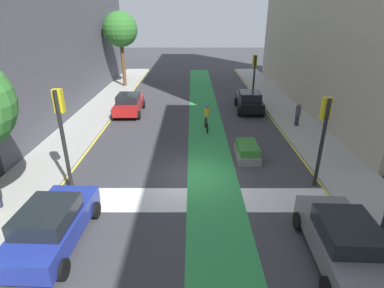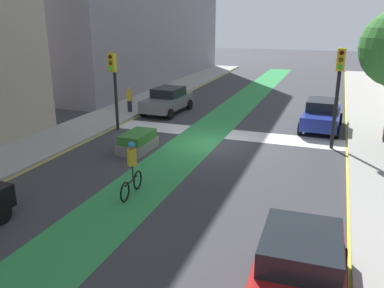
% 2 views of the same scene
% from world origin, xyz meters
% --- Properties ---
extents(ground_plane, '(120.00, 120.00, 0.00)m').
position_xyz_m(ground_plane, '(0.00, 0.00, 0.00)').
color(ground_plane, '#38383D').
extents(bike_lane_paint, '(2.40, 60.00, 0.01)m').
position_xyz_m(bike_lane_paint, '(1.01, 0.00, 0.00)').
color(bike_lane_paint, '#2D8C47').
rests_on(bike_lane_paint, ground_plane).
extents(crosswalk_band, '(12.00, 1.80, 0.01)m').
position_xyz_m(crosswalk_band, '(0.00, -2.00, 0.00)').
color(crosswalk_band, silver).
rests_on(crosswalk_band, ground_plane).
extents(sidewalk_left, '(3.00, 60.00, 0.15)m').
position_xyz_m(sidewalk_left, '(-7.50, 0.00, 0.07)').
color(sidewalk_left, '#9E9E99').
rests_on(sidewalk_left, ground_plane).
extents(curb_stripe_left, '(0.16, 60.00, 0.01)m').
position_xyz_m(curb_stripe_left, '(-6.00, 0.00, 0.01)').
color(curb_stripe_left, yellow).
rests_on(curb_stripe_left, ground_plane).
extents(sidewalk_right, '(3.00, 60.00, 0.15)m').
position_xyz_m(sidewalk_right, '(7.50, 0.00, 0.07)').
color(sidewalk_right, '#9E9E99').
rests_on(sidewalk_right, ground_plane).
extents(curb_stripe_right, '(0.16, 60.00, 0.01)m').
position_xyz_m(curb_stripe_right, '(6.00, 0.00, 0.01)').
color(curb_stripe_right, yellow).
rests_on(curb_stripe_right, ground_plane).
extents(traffic_signal_near_right, '(0.35, 0.52, 4.07)m').
position_xyz_m(traffic_signal_near_right, '(5.65, -0.68, 2.86)').
color(traffic_signal_near_right, black).
rests_on(traffic_signal_near_right, ground_plane).
extents(traffic_signal_near_left, '(0.35, 0.52, 4.54)m').
position_xyz_m(traffic_signal_near_left, '(-5.28, -1.23, 3.17)').
color(traffic_signal_near_left, black).
rests_on(traffic_signal_near_left, ground_plane).
extents(traffic_signal_far_right, '(0.35, 0.52, 4.05)m').
position_xyz_m(traffic_signal_far_right, '(5.33, 13.28, 2.84)').
color(traffic_signal_far_right, black).
rests_on(traffic_signal_far_right, ground_plane).
extents(car_blue_left_near, '(2.16, 4.27, 1.57)m').
position_xyz_m(car_blue_left_near, '(-4.64, -4.69, 0.80)').
color(car_blue_left_near, navy).
rests_on(car_blue_left_near, ground_plane).
extents(car_grey_right_near, '(2.19, 4.28, 1.57)m').
position_xyz_m(car_grey_right_near, '(4.71, -5.43, 0.80)').
color(car_grey_right_near, slate).
rests_on(car_grey_right_near, ground_plane).
extents(car_red_left_far, '(2.10, 4.24, 1.57)m').
position_xyz_m(car_red_left_far, '(-4.87, 10.00, 0.80)').
color(car_red_left_far, '#A51919').
rests_on(car_red_left_far, ground_plane).
extents(car_black_right_far, '(2.18, 4.28, 1.57)m').
position_xyz_m(car_black_right_far, '(4.62, 10.79, 0.80)').
color(car_black_right_far, black).
rests_on(car_black_right_far, ground_plane).
extents(cyclist_in_lane, '(0.32, 1.73, 1.86)m').
position_xyz_m(cyclist_in_lane, '(1.00, 6.26, 0.97)').
color(cyclist_in_lane, black).
rests_on(cyclist_in_lane, ground_plane).
extents(pedestrian_sidewalk_right_a, '(0.34, 0.34, 1.57)m').
position_xyz_m(pedestrian_sidewalk_right_a, '(7.23, 6.88, 0.94)').
color(pedestrian_sidewalk_right_a, '#262638').
rests_on(pedestrian_sidewalk_right_a, sidewalk_right).
extents(street_tree_far, '(3.42, 3.42, 7.37)m').
position_xyz_m(street_tree_far, '(-7.12, 19.32, 5.76)').
color(street_tree_far, brown).
rests_on(street_tree_far, sidewalk_left).
extents(median_planter, '(1.16, 2.11, 0.85)m').
position_xyz_m(median_planter, '(3.01, 1.98, 0.40)').
color(median_planter, slate).
rests_on(median_planter, ground_plane).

